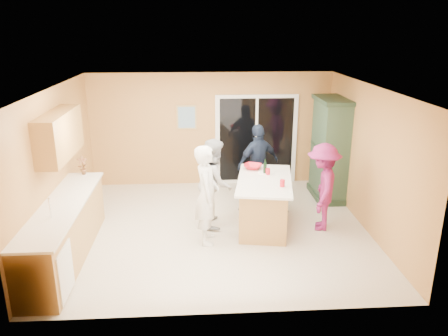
{
  "coord_description": "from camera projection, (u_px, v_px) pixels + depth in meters",
  "views": [
    {
      "loc": [
        -0.32,
        -7.32,
        3.58
      ],
      "look_at": [
        0.15,
        0.1,
        1.15
      ],
      "focal_mm": 35.0,
      "sensor_mm": 36.0,
      "label": 1
    }
  ],
  "objects": [
    {
      "name": "serving_bowl",
      "position": [
        253.0,
        167.0,
        8.48
      ],
      "size": [
        0.45,
        0.45,
        0.08
      ],
      "primitive_type": "imported",
      "rotation": [
        0.0,
        0.0,
        -0.39
      ],
      "color": "red",
      "rests_on": "kitchen_island"
    },
    {
      "name": "woman_magenta",
      "position": [
        323.0,
        187.0,
        7.88
      ],
      "size": [
        0.88,
        1.17,
        1.61
      ],
      "primitive_type": "imported",
      "rotation": [
        0.0,
        0.0,
        -1.87
      ],
      "color": "#881D64",
      "rests_on": "floor"
    },
    {
      "name": "wall_back",
      "position": [
        211.0,
        130.0,
        10.04
      ],
      "size": [
        5.5,
        0.1,
        2.6
      ],
      "primitive_type": "cube",
      "color": "#E3B65D",
      "rests_on": "ground"
    },
    {
      "name": "wall_left",
      "position": [
        56.0,
        165.0,
        7.5
      ],
      "size": [
        0.1,
        5.0,
        2.6
      ],
      "primitive_type": "cube",
      "color": "#E3B65D",
      "rests_on": "ground"
    },
    {
      "name": "wall_front",
      "position": [
        225.0,
        223.0,
        5.3
      ],
      "size": [
        5.5,
        0.1,
        2.6
      ],
      "primitive_type": "cube",
      "color": "#E3B65D",
      "rests_on": "ground"
    },
    {
      "name": "wine_bottle",
      "position": [
        265.0,
        168.0,
        8.17
      ],
      "size": [
        0.07,
        0.07,
        0.28
      ],
      "rotation": [
        0.0,
        0.0,
        -0.07
      ],
      "color": "black",
      "rests_on": "kitchen_island"
    },
    {
      "name": "left_cabinet_run",
      "position": [
        62.0,
        236.0,
        6.79
      ],
      "size": [
        0.65,
        3.05,
        1.24
      ],
      "color": "#AE8044",
      "rests_on": "floor"
    },
    {
      "name": "wall_right",
      "position": [
        369.0,
        159.0,
        7.84
      ],
      "size": [
        0.1,
        5.0,
        2.6
      ],
      "primitive_type": "cube",
      "color": "#E3B65D",
      "rests_on": "ground"
    },
    {
      "name": "woman_white",
      "position": [
        207.0,
        195.0,
        7.36
      ],
      "size": [
        0.43,
        0.64,
        1.73
      ],
      "primitive_type": "imported",
      "rotation": [
        0.0,
        0.0,
        1.55
      ],
      "color": "white",
      "rests_on": "floor"
    },
    {
      "name": "tulip_vase",
      "position": [
        83.0,
        165.0,
        8.08
      ],
      "size": [
        0.22,
        0.18,
        0.35
      ],
      "primitive_type": "imported",
      "rotation": [
        0.0,
        0.0,
        0.37
      ],
      "color": "red",
      "rests_on": "left_cabinet_run"
    },
    {
      "name": "tumbler_far",
      "position": [
        268.0,
        171.0,
        8.14
      ],
      "size": [
        0.09,
        0.09,
        0.12
      ],
      "primitive_type": "cylinder",
      "rotation": [
        0.0,
        0.0,
        -0.16
      ],
      "color": "red",
      "rests_on": "kitchen_island"
    },
    {
      "name": "floor",
      "position": [
        216.0,
        229.0,
        8.07
      ],
      "size": [
        5.5,
        5.5,
        0.0
      ],
      "primitive_type": "plane",
      "color": "beige",
      "rests_on": "ground"
    },
    {
      "name": "woman_grey",
      "position": [
        215.0,
        182.0,
        8.05
      ],
      "size": [
        0.64,
        0.82,
        1.65
      ],
      "primitive_type": "imported",
      "rotation": [
        0.0,
        0.0,
        1.55
      ],
      "color": "#9B9B9D",
      "rests_on": "floor"
    },
    {
      "name": "tumbler_near",
      "position": [
        282.0,
        183.0,
        7.53
      ],
      "size": [
        0.1,
        0.1,
        0.12
      ],
      "primitive_type": "cylinder",
      "rotation": [
        0.0,
        0.0,
        -0.23
      ],
      "color": "red",
      "rests_on": "kitchen_island"
    },
    {
      "name": "framed_picture",
      "position": [
        187.0,
        117.0,
        9.89
      ],
      "size": [
        0.46,
        0.04,
        0.56
      ],
      "color": "tan",
      "rests_on": "wall_back"
    },
    {
      "name": "upper_cabinets",
      "position": [
        59.0,
        135.0,
        7.15
      ],
      "size": [
        0.35,
        1.6,
        0.75
      ],
      "primitive_type": "cube",
      "color": "#AE8044",
      "rests_on": "wall_left"
    },
    {
      "name": "white_plate",
      "position": [
        264.0,
        173.0,
        8.24
      ],
      "size": [
        0.26,
        0.26,
        0.02
      ],
      "primitive_type": "cylinder",
      "rotation": [
        0.0,
        0.0,
        0.22
      ],
      "color": "white",
      "rests_on": "kitchen_island"
    },
    {
      "name": "kitchen_island",
      "position": [
        264.0,
        204.0,
        8.06
      ],
      "size": [
        1.25,
        1.91,
        0.93
      ],
      "rotation": [
        0.0,
        0.0,
        -0.17
      ],
      "color": "#AE8044",
      "rests_on": "floor"
    },
    {
      "name": "green_hutch",
      "position": [
        330.0,
        150.0,
        9.27
      ],
      "size": [
        0.62,
        1.18,
        2.17
      ],
      "color": "#213524",
      "rests_on": "floor"
    },
    {
      "name": "sliding_door",
      "position": [
        256.0,
        140.0,
        10.15
      ],
      "size": [
        1.9,
        0.07,
        2.1
      ],
      "color": "white",
      "rests_on": "floor"
    },
    {
      "name": "woman_navy",
      "position": [
        258.0,
        164.0,
        9.09
      ],
      "size": [
        1.06,
        0.8,
        1.67
      ],
      "primitive_type": "imported",
      "rotation": [
        0.0,
        0.0,
        3.6
      ],
      "color": "#192338",
      "rests_on": "floor"
    },
    {
      "name": "ceiling",
      "position": [
        215.0,
        87.0,
        7.27
      ],
      "size": [
        5.5,
        5.0,
        0.1
      ],
      "primitive_type": "cube",
      "color": "white",
      "rests_on": "wall_back"
    }
  ]
}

